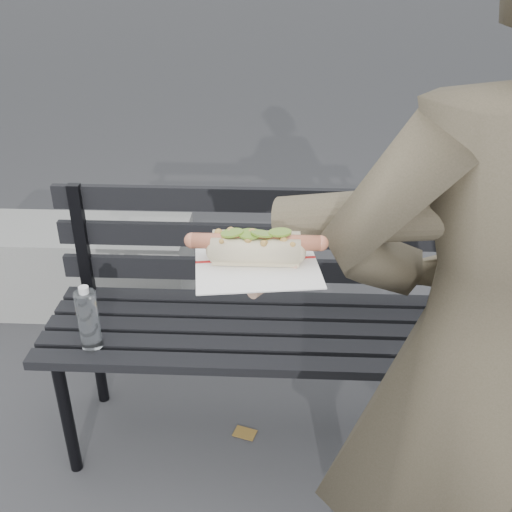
{
  "coord_description": "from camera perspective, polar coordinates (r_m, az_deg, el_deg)",
  "views": [
    {
      "loc": [
        0.03,
        -0.81,
        1.59
      ],
      "look_at": [
        -0.01,
        0.02,
        1.14
      ],
      "focal_mm": 42.0,
      "sensor_mm": 36.0,
      "label": 1
    }
  ],
  "objects": [
    {
      "name": "park_bench",
      "position": [
        1.96,
        1.75,
        -4.59
      ],
      "size": [
        1.5,
        0.44,
        0.88
      ],
      "color": "black",
      "rests_on": "ground"
    },
    {
      "name": "concrete_block",
      "position": [
        2.99,
        -17.91,
        -0.87
      ],
      "size": [
        1.2,
        0.4,
        0.4
      ],
      "primitive_type": "cube",
      "color": "slate",
      "rests_on": "ground"
    },
    {
      "name": "person",
      "position": [
        1.21,
        20.92,
        -9.98
      ],
      "size": [
        0.69,
        0.49,
        1.75
      ],
      "primitive_type": "imported",
      "rotation": [
        0.0,
        0.0,
        3.26
      ],
      "color": "#423D2C",
      "rests_on": "ground"
    },
    {
      "name": "held_hotdog",
      "position": [
        0.99,
        11.99,
        2.96
      ],
      "size": [
        0.64,
        0.3,
        0.2
      ],
      "color": "#423D2C"
    },
    {
      "name": "fallen_leaves",
      "position": [
        2.08,
        6.33,
        -21.58
      ],
      "size": [
        4.29,
        2.98,
        0.0
      ],
      "color": "brown",
      "rests_on": "ground"
    }
  ]
}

